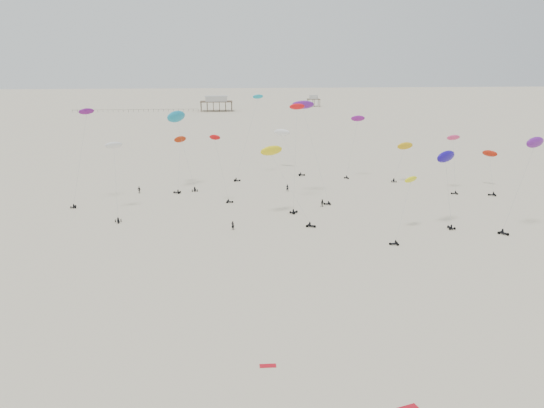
{
  "coord_description": "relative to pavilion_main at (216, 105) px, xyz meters",
  "views": [
    {
      "loc": [
        -9.37,
        -3.99,
        32.08
      ],
      "look_at": [
        0.0,
        88.0,
        7.0
      ],
      "focal_mm": 35.0,
      "sensor_mm": 36.0,
      "label": 1
    }
  ],
  "objects": [
    {
      "name": "rig_14",
      "position": [
        20.78,
        -194.42,
        4.9
      ],
      "size": [
        7.82,
        16.66,
        17.15
      ],
      "rotation": [
        0.0,
        0.0,
        4.63
      ],
      "color": "black",
      "rests_on": "ground"
    },
    {
      "name": "rig_10",
      "position": [
        70.67,
        -225.27,
        2.23
      ],
      "size": [
        7.52,
        14.77,
        14.42
      ],
      "rotation": [
        0.0,
        0.0,
        1.35
      ],
      "color": "black",
      "rests_on": "ground"
    },
    {
      "name": "rig_1",
      "position": [
        -30.24,
        -229.08,
        10.91
      ],
      "size": [
        5.37,
        11.07,
        21.96
      ],
      "rotation": [
        0.0,
        0.0,
        6.13
      ],
      "color": "black",
      "rests_on": "ground"
    },
    {
      "name": "ground_plane",
      "position": [
        10.0,
        -150.0,
        -4.22
      ],
      "size": [
        900.0,
        900.0,
        0.0
      ],
      "primitive_type": "plane",
      "color": "beige"
    },
    {
      "name": "rig_0",
      "position": [
        39.06,
        -208.55,
        9.21
      ],
      "size": [
        6.19,
        5.14,
        17.44
      ],
      "rotation": [
        0.0,
        0.0,
        3.53
      ],
      "color": "black",
      "rests_on": "ground"
    },
    {
      "name": "rig_11",
      "position": [
        1.11,
        -233.03,
        4.62
      ],
      "size": [
        5.34,
        3.81,
        15.78
      ],
      "rotation": [
        0.0,
        0.0,
        4.58
      ],
      "color": "black",
      "rests_on": "ground"
    },
    {
      "name": "rig_8",
      "position": [
        45.51,
        -254.75,
        7.94
      ],
      "size": [
        5.78,
        7.87,
        15.07
      ],
      "rotation": [
        0.0,
        0.0,
        0.19
      ],
      "color": "black",
      "rests_on": "ground"
    },
    {
      "name": "rig_7",
      "position": [
        9.5,
        -204.7,
        9.23
      ],
      "size": [
        9.63,
        13.51,
        24.8
      ],
      "rotation": [
        0.0,
        0.0,
        4.73
      ],
      "color": "black",
      "rests_on": "ground"
    },
    {
      "name": "rig_13",
      "position": [
        21.55,
        -227.18,
        15.54
      ],
      "size": [
        7.79,
        14.22,
        24.42
      ],
      "rotation": [
        0.0,
        0.0,
        1.5
      ],
      "color": "black",
      "rests_on": "ground"
    },
    {
      "name": "spectator_0",
      "position": [
        3.01,
        -254.7,
        -4.22
      ],
      "size": [
        0.91,
        0.83,
        2.07
      ],
      "primitive_type": "imported",
      "rotation": [
        0.0,
        0.0,
        2.61
      ],
      "color": "black",
      "rests_on": "ground"
    },
    {
      "name": "grounded_kite_b",
      "position": [
        5.34,
        -303.28,
        -4.22
      ],
      "size": [
        1.82,
        0.77,
        0.07
      ],
      "primitive_type": "cube",
      "rotation": [
        0.0,
        0.0,
        -0.04
      ],
      "color": "#B70B19",
      "rests_on": "ground"
    },
    {
      "name": "rig_3",
      "position": [
        -21.68,
        -239.1,
        5.96
      ],
      "size": [
        5.01,
        14.41,
        17.51
      ],
      "rotation": [
        0.0,
        0.0,
        3.35
      ],
      "color": "black",
      "rests_on": "ground"
    },
    {
      "name": "spectator_1",
      "position": [
        23.76,
        -239.81,
        -4.22
      ],
      "size": [
        1.02,
        0.64,
        2.01
      ],
      "primitive_type": "imported",
      "rotation": [
        0.0,
        0.0,
        6.22
      ],
      "color": "black",
      "rests_on": "ground"
    },
    {
      "name": "spectator_2",
      "position": [
        -19.42,
        -222.62,
        -4.22
      ],
      "size": [
        1.35,
        1.19,
        2.02
      ],
      "primitive_type": "imported",
      "rotation": [
        0.0,
        0.0,
        5.71
      ],
      "color": "black",
      "rests_on": "ground"
    },
    {
      "name": "pavilion_main",
      "position": [
        0.0,
        0.0,
        0.0
      ],
      "size": [
        21.0,
        13.0,
        9.8
      ],
      "color": "brown",
      "rests_on": "ground"
    },
    {
      "name": "rig_15",
      "position": [
        -9.49,
        -216.32,
        12.27
      ],
      "size": [
        7.92,
        10.58,
        19.92
      ],
      "rotation": [
        0.0,
        0.0,
        -0.0
      ],
      "color": "black",
      "rests_on": "ground"
    },
    {
      "name": "spectator_3",
      "position": [
        17.75,
        -224.41,
        -4.22
      ],
      "size": [
        0.83,
        0.64,
        2.08
      ],
      "primitive_type": "imported",
      "rotation": [
        0.0,
        0.0,
        2.98
      ],
      "color": "black",
      "rests_on": "ground"
    },
    {
      "name": "pavilion_small",
      "position": [
        70.0,
        30.0,
        -0.74
      ],
      "size": [
        9.0,
        7.0,
        8.0
      ],
      "color": "brown",
      "rests_on": "ground"
    },
    {
      "name": "rig_4",
      "position": [
        59.94,
        -259.18,
        9.59
      ],
      "size": [
        10.63,
        7.57,
        18.41
      ],
      "rotation": [
        0.0,
        0.0,
        3.65
      ],
      "color": "black",
      "rests_on": "ground"
    },
    {
      "name": "rig_5",
      "position": [
        18.14,
        -235.73,
        10.35
      ],
      "size": [
        5.47,
        15.62,
        24.6
      ],
      "rotation": [
        0.0,
        0.0,
        5.36
      ],
      "color": "black",
      "rests_on": "ground"
    },
    {
      "name": "pier_fence",
      "position": [
        -52.0,
        -0.0,
        -3.45
      ],
      "size": [
        80.2,
        0.2,
        1.5
      ],
      "color": "black",
      "rests_on": "ground"
    },
    {
      "name": "rig_2",
      "position": [
        59.87,
        -226.48,
        5.88
      ],
      "size": [
        4.41,
        8.64,
        14.4
      ],
      "rotation": [
        0.0,
        0.0,
        1.48
      ],
      "color": "black",
      "rests_on": "ground"
    },
    {
      "name": "rig_9",
      "position": [
        -9.65,
        -214.37,
        4.44
      ],
      "size": [
        3.81,
        15.58,
        16.54
      ],
      "rotation": [
        0.0,
        0.0,
        1.26
      ],
      "color": "black",
      "rests_on": "ground"
    },
    {
      "name": "rig_16",
      "position": [
        50.51,
        -215.74,
        3.77
      ],
      "size": [
        6.46,
        3.85,
        10.94
      ],
      "rotation": [
        0.0,
        0.0,
        6.08
      ],
      "color": "black",
      "rests_on": "ground"
    },
    {
      "name": "rig_6",
      "position": [
        12.74,
        -244.84,
        7.55
      ],
      "size": [
        10.88,
        14.77,
        17.8
      ],
      "rotation": [
        0.0,
        0.0,
        4.09
      ],
      "color": "black",
      "rests_on": "ground"
    },
    {
      "name": "rig_12",
      "position": [
        36.07,
        -259.27,
        2.81
      ],
      "size": [
        8.96,
        12.58,
        14.62
      ],
      "rotation": [
        0.0,
        0.0,
        1.52
      ],
      "color": "black",
      "rests_on": "ground"
    }
  ]
}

